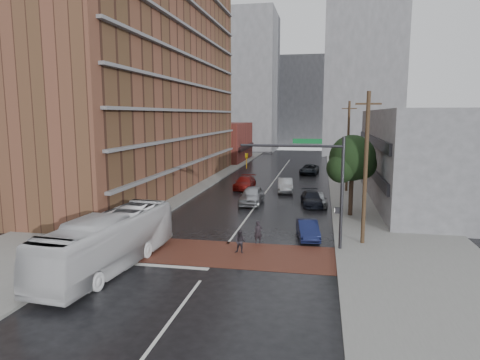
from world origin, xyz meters
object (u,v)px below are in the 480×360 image
Objects in this scene: car_travel_a at (252,195)px; suv_travel at (309,169)px; pedestrian_b at (240,242)px; car_travel_c at (245,183)px; car_parked_near at (308,230)px; transit_bus at (109,242)px; pedestrian_a at (258,232)px; car_travel_b at (285,185)px; car_parked_mid at (312,199)px; car_parked_far at (318,199)px.

suv_travel is at bearing 79.06° from car_travel_a.
pedestrian_b is 0.29× the size of car_travel_c.
car_parked_near is at bearing -60.87° from car_travel_a.
transit_bus is 7.81m from pedestrian_b.
suv_travel is at bearing 63.66° from pedestrian_a.
transit_bus is at bearing -97.29° from suv_travel.
car_travel_a is 8.59m from car_travel_c.
pedestrian_a is 2.33m from pedestrian_b.
car_travel_a is at bearing 79.73° from transit_bus.
car_travel_b is 0.99× the size of car_parked_mid.
transit_bus is 2.89× the size of car_parked_near.
pedestrian_b is 14.89m from car_travel_a.
car_travel_a is at bearing -96.05° from suv_travel.
car_parked_near is at bearing 7.27° from pedestrian_a.
suv_travel is (3.11, 37.05, -0.02)m from pedestrian_b.
suv_travel reaches higher than car_parked_near.
car_travel_a is 1.29× the size of car_parked_far.
car_travel_a reaches higher than pedestrian_a.
car_parked_far is (11.27, 19.17, -0.90)m from transit_bus.
suv_travel is 21.88m from car_parked_mid.
car_travel_c is 1.30× the size of car_parked_far.
car_travel_c is 15.60m from suv_travel.
pedestrian_a reaches higher than car_travel_c.
car_parked_near is (5.70, -10.77, -0.21)m from car_travel_a.
transit_bus is 7.26× the size of pedestrian_a.
car_parked_mid is at bearing -43.37° from car_travel_c.
car_travel_b is at bearing -92.19° from suv_travel.
car_parked_far is (0.59, 11.16, 0.02)m from car_parked_near.
car_travel_a is (-1.69, 14.80, 0.11)m from pedestrian_b.
pedestrian_b is at bearing -143.44° from car_parked_near.
car_travel_c is 11.60m from car_parked_far.
transit_bus is 9.73m from pedestrian_a.
car_travel_b is at bearing 67.16° from pedestrian_a.
car_travel_c is at bearing 132.13° from car_parked_far.
car_travel_b reaches higher than pedestrian_b.
car_travel_b is at bearing 106.49° from car_parked_mid.
car_parked_mid is at bearing 5.14° from car_travel_a.
transit_bus is 2.41× the size of car_parked_mid.
car_parked_mid is (5.70, 0.39, -0.17)m from car_travel_a.
transit_bus is at bearing -125.33° from car_parked_far.
car_parked_near is (10.69, 8.01, -0.91)m from transit_bus.
car_travel_a is (4.98, 18.78, -0.71)m from transit_bus.
pedestrian_a is at bearing 75.59° from pedestrian_b.
car_travel_a is at bearing 175.70° from car_parked_mid.
car_travel_a reaches higher than car_parked_far.
car_travel_b is at bearing 93.50° from pedestrian_b.
pedestrian_a reaches higher than car_parked_mid.
car_travel_a is 5.72m from car_parked_mid.
car_parked_far is (0.59, 0.00, -0.02)m from car_parked_mid.
car_parked_far is at bearing 4.78° from car_travel_a.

